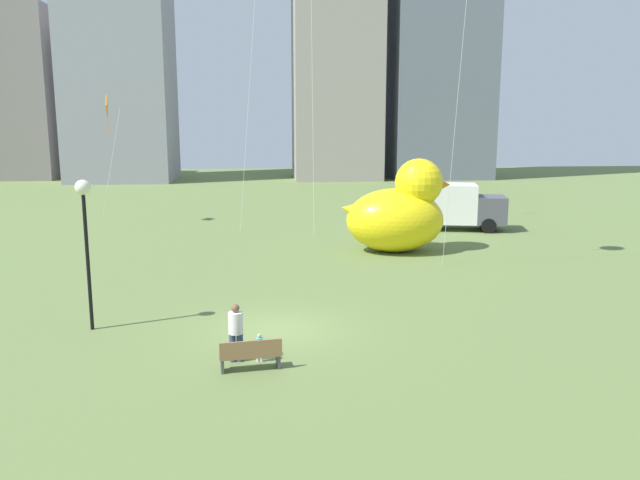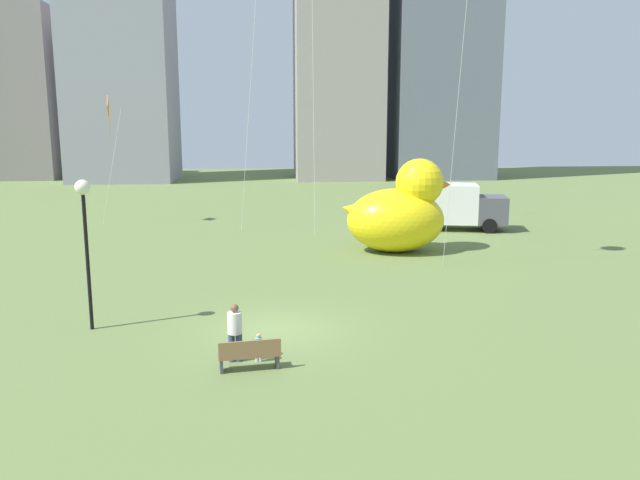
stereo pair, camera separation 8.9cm
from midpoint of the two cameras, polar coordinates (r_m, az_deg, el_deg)
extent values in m
plane|color=olive|center=(21.36, -3.79, -7.97)|extent=(140.00, 140.00, 0.00)
cube|color=olive|center=(18.09, -6.17, -10.13)|extent=(1.76, 0.69, 0.06)
cube|color=olive|center=(17.82, -6.11, -9.58)|extent=(1.70, 0.30, 0.45)
cube|color=#47474C|center=(18.11, -8.64, -10.93)|extent=(0.13, 0.38, 0.39)
cube|color=#47474C|center=(18.27, -3.69, -10.63)|extent=(0.13, 0.38, 0.39)
cylinder|color=#38476B|center=(18.72, -7.72, -9.44)|extent=(0.19, 0.19, 0.83)
cylinder|color=#38476B|center=(18.71, -7.07, -9.44)|extent=(0.19, 0.19, 0.83)
cylinder|color=white|center=(18.48, -7.45, -7.31)|extent=(0.42, 0.42, 0.63)
sphere|color=brown|center=(18.35, -7.49, -6.02)|extent=(0.24, 0.24, 0.24)
cylinder|color=silver|center=(18.69, -5.49, -10.13)|extent=(0.09, 0.09, 0.41)
cylinder|color=silver|center=(18.68, -5.16, -10.12)|extent=(0.09, 0.09, 0.41)
cylinder|color=#4CBFC6|center=(18.56, -5.35, -9.09)|extent=(0.21, 0.21, 0.31)
sphere|color=#D8AD8C|center=(18.49, -5.36, -8.47)|extent=(0.12, 0.12, 0.12)
ellipsoid|color=yellow|center=(33.53, 6.80, 1.76)|extent=(5.07, 3.75, 3.31)
sphere|color=yellow|center=(33.54, 8.91, 5.07)|extent=(2.47, 2.47, 2.47)
cone|color=orange|center=(33.84, 10.74, 4.85)|extent=(1.11, 1.11, 1.11)
cone|color=yellow|center=(33.08, 3.07, 2.66)|extent=(1.51, 1.32, 1.59)
cylinder|color=black|center=(22.10, -19.84, -1.90)|extent=(0.12, 0.12, 4.51)
sphere|color=#EAEACC|center=(21.72, -20.25, 4.42)|extent=(0.49, 0.49, 0.49)
cube|color=white|center=(40.76, 10.59, 3.24)|extent=(4.99, 3.20, 2.40)
cube|color=#4C4C56|center=(41.12, 15.04, 2.61)|extent=(2.23, 2.62, 1.68)
cylinder|color=black|center=(41.22, 14.71, 1.46)|extent=(1.38, 2.53, 0.90)
cylinder|color=black|center=(40.88, 9.12, 1.60)|extent=(1.38, 2.53, 0.90)
cube|color=gray|center=(82.32, -24.99, 11.72)|extent=(8.07, 7.48, 19.31)
cube|color=#9E938C|center=(75.62, 1.62, 16.13)|extent=(9.72, 10.00, 27.91)
cube|color=slate|center=(79.13, 10.84, 20.16)|extent=(11.27, 10.26, 40.08)
cylinder|color=silver|center=(39.95, -6.18, 13.05)|extent=(1.43, 0.72, 16.99)
cylinder|color=silver|center=(44.03, -17.95, 6.29)|extent=(1.57, 0.33, 7.65)
cube|color=orange|center=(43.15, -18.28, 11.28)|extent=(0.27, 1.26, 1.27)
cylinder|color=orange|center=(43.14, -18.21, 10.08)|extent=(0.04, 0.04, 1.60)
cylinder|color=silver|center=(39.38, -0.57, 15.29)|extent=(0.03, 2.93, 19.94)
cylinder|color=silver|center=(28.94, 12.24, 11.95)|extent=(0.11, 3.07, 15.16)
camera|label=1|loc=(0.04, -89.90, 0.02)|focal=35.99mm
camera|label=2|loc=(0.04, 90.10, -0.02)|focal=35.99mm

